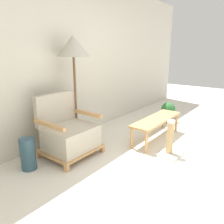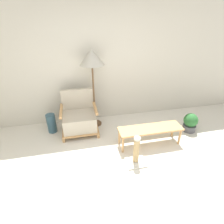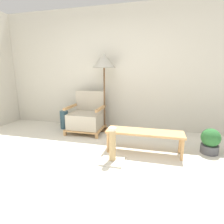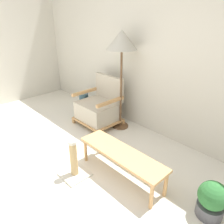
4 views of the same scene
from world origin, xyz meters
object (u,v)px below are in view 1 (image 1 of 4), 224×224
(scratching_post, at_px, (169,144))
(potted_plant, at_px, (168,112))
(floor_lamp, at_px, (73,50))
(coffee_table, at_px, (157,121))
(vase, at_px, (28,154))
(armchair, at_px, (69,134))

(scratching_post, bearing_deg, potted_plant, 24.48)
(floor_lamp, bearing_deg, potted_plant, -19.40)
(coffee_table, distance_m, vase, 2.09)
(potted_plant, bearing_deg, coffee_table, -166.87)
(vase, bearing_deg, scratching_post, -40.49)
(scratching_post, bearing_deg, coffee_table, 45.05)
(coffee_table, bearing_deg, scratching_post, -134.95)
(floor_lamp, xyz_separation_m, scratching_post, (0.53, -1.37, -1.30))
(armchair, bearing_deg, coffee_table, -29.39)
(floor_lamp, bearing_deg, coffee_table, -44.87)
(coffee_table, height_order, scratching_post, scratching_post)
(potted_plant, bearing_deg, floor_lamp, 160.60)
(armchair, relative_size, floor_lamp, 0.52)
(armchair, relative_size, potted_plant, 2.12)
(coffee_table, relative_size, potted_plant, 2.96)
(armchair, height_order, vase, armchair)
(armchair, distance_m, vase, 0.62)
(scratching_post, bearing_deg, floor_lamp, 110.99)
(floor_lamp, distance_m, coffee_table, 1.77)
(coffee_table, bearing_deg, floor_lamp, 135.13)
(floor_lamp, xyz_separation_m, coffee_table, (0.95, -0.95, -1.15))
(coffee_table, xyz_separation_m, scratching_post, (-0.42, -0.43, -0.15))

